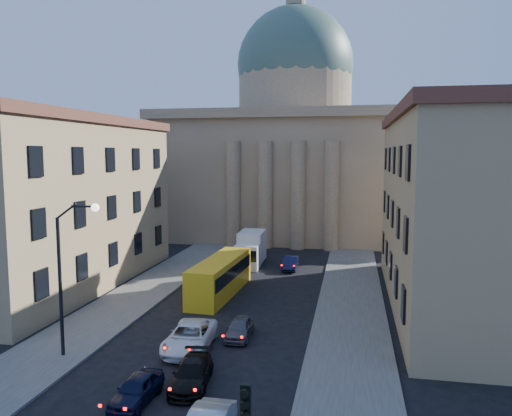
# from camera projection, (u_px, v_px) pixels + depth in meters

# --- Properties ---
(sidewalk_left) EXTENTS (5.00, 60.00, 0.15)m
(sidewalk_left) POSITION_uv_depth(u_px,v_px,m) (126.00, 303.00, 38.27)
(sidewalk_left) COLOR #52514B
(sidewalk_left) RESTS_ON ground
(sidewalk_right) EXTENTS (5.00, 60.00, 0.15)m
(sidewalk_right) POSITION_uv_depth(u_px,v_px,m) (351.00, 317.00, 35.03)
(sidewalk_right) COLOR #52514B
(sidewalk_right) RESTS_ON ground
(church) EXTENTS (68.02, 28.76, 36.60)m
(church) POSITION_uv_depth(u_px,v_px,m) (294.00, 151.00, 71.92)
(church) COLOR #857052
(church) RESTS_ON ground
(building_left) EXTENTS (11.60, 26.60, 14.70)m
(building_left) POSITION_uv_depth(u_px,v_px,m) (52.00, 201.00, 42.98)
(building_left) COLOR #9C845C
(building_left) RESTS_ON ground
(building_right) EXTENTS (11.60, 26.60, 14.70)m
(building_right) POSITION_uv_depth(u_px,v_px,m) (471.00, 209.00, 36.52)
(building_right) COLOR #9C845C
(building_right) RESTS_ON ground
(street_lamp) EXTENTS (2.62, 0.44, 8.83)m
(street_lamp) POSITION_uv_depth(u_px,v_px,m) (68.00, 266.00, 27.65)
(street_lamp) COLOR black
(street_lamp) RESTS_ON ground
(car_left_near) EXTENTS (1.63, 3.75, 1.26)m
(car_left_near) POSITION_uv_depth(u_px,v_px,m) (137.00, 389.00, 23.11)
(car_left_near) COLOR black
(car_left_near) RESTS_ON ground
(car_left_mid) EXTENTS (2.77, 5.49, 1.49)m
(car_left_mid) POSITION_uv_depth(u_px,v_px,m) (190.00, 337.00, 29.43)
(car_left_mid) COLOR white
(car_left_mid) RESTS_ON ground
(car_right_mid) EXTENTS (2.30, 4.52, 1.26)m
(car_right_mid) POSITION_uv_depth(u_px,v_px,m) (192.00, 374.00, 24.74)
(car_right_mid) COLOR black
(car_right_mid) RESTS_ON ground
(car_right_far) EXTENTS (1.54, 3.63, 1.22)m
(car_right_far) POSITION_uv_depth(u_px,v_px,m) (240.00, 328.00, 31.24)
(car_right_far) COLOR #545359
(car_right_far) RESTS_ON ground
(car_right_distant) EXTENTS (1.41, 3.92, 1.29)m
(car_right_distant) POSITION_uv_depth(u_px,v_px,m) (290.00, 263.00, 49.57)
(car_right_distant) COLOR black
(car_right_distant) RESTS_ON ground
(city_bus) EXTENTS (2.91, 10.57, 2.95)m
(city_bus) POSITION_uv_depth(u_px,v_px,m) (220.00, 275.00, 40.78)
(city_bus) COLOR yellow
(city_bus) RESTS_ON ground
(box_truck) EXTENTS (2.57, 6.22, 3.38)m
(box_truck) POSITION_uv_depth(u_px,v_px,m) (251.00, 250.00, 51.62)
(box_truck) COLOR silver
(box_truck) RESTS_ON ground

